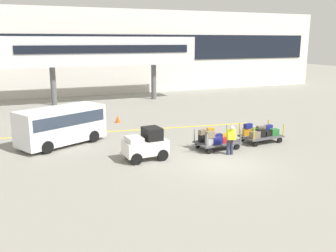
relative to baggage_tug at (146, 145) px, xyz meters
name	(u,v)px	position (x,y,z in m)	size (l,w,h in m)	color
ground_plane	(220,164)	(3.02, -2.01, -0.75)	(120.00, 120.00, 0.00)	gray
apron_lead_line	(129,130)	(0.94, 6.12, -0.75)	(17.25, 0.20, 0.01)	yellow
terminal_building	(100,52)	(3.02, 23.97, 3.76)	(55.27, 2.51, 9.01)	silver
jet_bridge	(86,52)	(0.50, 17.98, 3.97)	(19.52, 3.00, 6.06)	silver
baggage_tug	(146,145)	(0.00, 0.00, 0.00)	(2.17, 1.36, 1.58)	white
baggage_cart_lead	(215,139)	(4.01, 0.31, -0.22)	(3.04, 1.56, 1.11)	#4C4C4F
baggage_cart_middle	(260,133)	(7.11, 0.53, -0.23)	(3.04, 1.56, 1.10)	#4C4C4F
baggage_handler	(231,138)	(4.22, -0.93, 0.11)	(0.47, 0.49, 1.56)	#2D334C
shuttle_van	(61,123)	(-3.48, 4.31, 0.48)	(5.14, 3.84, 2.10)	silver
safety_cone_near	(118,119)	(0.87, 8.70, -0.48)	(0.36, 0.36, 0.55)	#EA590F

